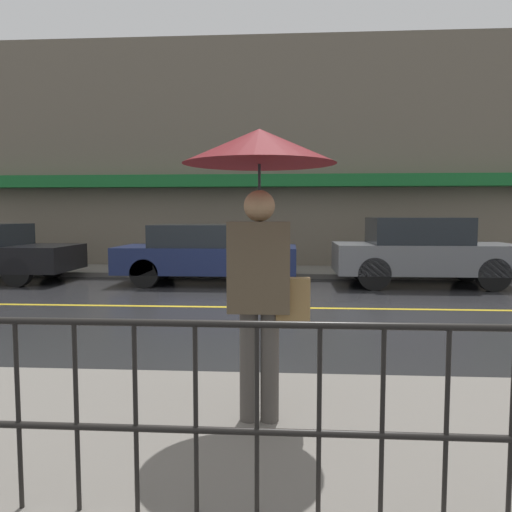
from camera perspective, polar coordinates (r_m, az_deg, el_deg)
name	(u,v)px	position (r m, az deg, el deg)	size (l,w,h in m)	color
ground_plane	(237,307)	(8.78, -2.16, -5.88)	(80.00, 80.00, 0.00)	#262628
sidewalk_near	(160,435)	(3.79, -10.91, -19.45)	(28.00, 2.51, 0.12)	slate
sidewalk_far	(256,271)	(13.78, 0.03, -1.76)	(28.00, 2.19, 0.12)	slate
lane_marking	(237,307)	(8.78, -2.16, -5.85)	(25.20, 0.12, 0.01)	gold
building_storefront	(259,156)	(15.01, 0.34, 11.37)	(28.00, 0.85, 6.80)	#706656
railing_foreground	(105,393)	(2.66, -16.83, -14.77)	(12.00, 0.04, 0.98)	black
pedestrian	(260,189)	(3.51, 0.47, 7.62)	(1.07, 1.07, 2.08)	#4C4742
car_navy	(206,253)	(11.79, -5.76, 0.31)	(4.14, 1.79, 1.39)	#19234C
car_grey	(421,251)	(12.01, 18.38, 0.55)	(4.02, 1.86, 1.56)	slate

